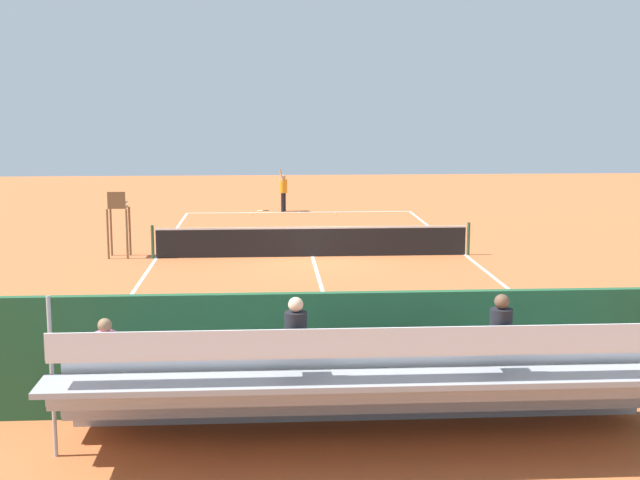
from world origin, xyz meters
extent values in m
plane|color=#BC6033|center=(0.00, 0.00, 0.00)|extent=(60.00, 60.00, 0.00)
cube|color=white|center=(0.00, -11.00, 0.00)|extent=(10.00, 0.10, 0.01)
cube|color=white|center=(0.00, 11.00, 0.00)|extent=(10.00, 0.10, 0.01)
cube|color=white|center=(-5.00, 0.00, 0.00)|extent=(0.10, 22.00, 0.01)
cube|color=white|center=(5.00, 0.00, 0.00)|extent=(0.10, 22.00, 0.01)
cube|color=white|center=(0.00, -6.05, 0.00)|extent=(7.50, 0.10, 0.01)
cube|color=white|center=(0.00, 6.05, 0.00)|extent=(7.50, 0.10, 0.01)
cube|color=white|center=(0.00, 0.00, 0.00)|extent=(0.10, 12.10, 0.01)
cube|color=white|center=(0.00, -11.00, 0.00)|extent=(0.10, 0.30, 0.01)
cube|color=black|center=(0.00, 0.00, 0.46)|extent=(10.00, 0.02, 0.91)
cube|color=white|center=(0.00, 0.00, 0.94)|extent=(10.00, 0.04, 0.06)
cylinder|color=#2D5133|center=(-5.10, 0.00, 0.54)|extent=(0.10, 0.10, 1.07)
cylinder|color=#2D5133|center=(5.10, 0.00, 0.54)|extent=(0.10, 0.10, 1.07)
cube|color=#235633|center=(0.00, 14.00, 1.00)|extent=(18.00, 0.16, 2.00)
cube|color=#9EA0A5|center=(0.00, 14.35, 0.23)|extent=(9.00, 0.10, 0.45)
cube|color=#9EA0A5|center=(0.00, 14.70, 0.41)|extent=(9.00, 0.80, 0.08)
cube|color=#9EA0A5|center=(0.00, 14.32, 0.23)|extent=(9.00, 0.04, 0.45)
cube|color=silver|center=(0.00, 14.80, 0.83)|extent=(8.60, 0.36, 0.04)
cube|color=silver|center=(0.00, 14.98, 1.03)|extent=(8.60, 0.03, 0.36)
cube|color=#9EA0A5|center=(0.00, 15.50, 0.86)|extent=(9.00, 0.80, 0.08)
cube|color=#9EA0A5|center=(0.00, 15.12, 0.68)|extent=(9.00, 0.04, 0.45)
cube|color=silver|center=(0.00, 15.60, 1.28)|extent=(8.60, 0.36, 0.04)
cube|color=silver|center=(0.00, 15.78, 1.48)|extent=(8.60, 0.03, 0.36)
cube|color=#9EA0A5|center=(0.00, 16.30, 1.31)|extent=(9.00, 0.80, 0.08)
cube|color=#9EA0A5|center=(0.00, 15.92, 1.12)|extent=(9.00, 0.04, 0.45)
cube|color=silver|center=(0.00, 16.40, 1.73)|extent=(8.60, 0.36, 0.04)
cube|color=silver|center=(0.00, 16.58, 1.93)|extent=(8.60, 0.03, 0.36)
cylinder|color=#9EA0A5|center=(4.50, 15.50, 1.18)|extent=(0.06, 0.06, 2.35)
cube|color=#2D2D33|center=(-1.66, 16.23, 1.77)|extent=(0.32, 0.40, 0.12)
cylinder|color=black|center=(-1.66, 16.35, 2.06)|extent=(0.30, 0.30, 0.45)
sphere|color=brown|center=(-1.66, 16.35, 2.38)|extent=(0.20, 0.20, 0.20)
cube|color=#2D2D33|center=(1.09, 16.23, 1.77)|extent=(0.32, 0.40, 0.12)
cylinder|color=black|center=(1.09, 16.35, 2.06)|extent=(0.30, 0.30, 0.45)
sphere|color=beige|center=(1.09, 16.35, 2.38)|extent=(0.20, 0.20, 0.20)
cube|color=#2D2D33|center=(0.50, 14.63, 0.87)|extent=(0.32, 0.40, 0.12)
cylinder|color=#9399A3|center=(0.50, 14.75, 1.16)|extent=(0.30, 0.30, 0.45)
sphere|color=tan|center=(0.50, 14.75, 1.48)|extent=(0.20, 0.20, 0.20)
cube|color=#2D2D33|center=(3.73, 15.43, 1.32)|extent=(0.32, 0.40, 0.12)
cylinder|color=pink|center=(3.73, 15.55, 1.60)|extent=(0.30, 0.30, 0.45)
sphere|color=#8C6647|center=(3.73, 15.55, 1.93)|extent=(0.20, 0.20, 0.20)
cube|color=#2D2D33|center=(-0.73, 14.63, 0.87)|extent=(0.32, 0.40, 0.12)
cylinder|color=blue|center=(-0.73, 14.75, 1.16)|extent=(0.30, 0.30, 0.45)
sphere|color=beige|center=(-0.73, 14.75, 1.48)|extent=(0.20, 0.20, 0.20)
cylinder|color=brown|center=(5.90, -0.60, 0.80)|extent=(0.07, 0.07, 1.60)
cylinder|color=brown|center=(6.50, -0.60, 0.80)|extent=(0.07, 0.07, 1.60)
cylinder|color=brown|center=(5.90, 0.00, 0.80)|extent=(0.07, 0.07, 1.60)
cylinder|color=brown|center=(6.50, 0.00, 0.80)|extent=(0.07, 0.07, 1.60)
cube|color=brown|center=(6.20, -0.30, 1.63)|extent=(0.56, 0.56, 0.06)
cube|color=brown|center=(6.20, -0.06, 1.90)|extent=(0.56, 0.06, 0.48)
cube|color=brown|center=(5.94, -0.30, 1.78)|extent=(0.04, 0.48, 0.04)
cube|color=brown|center=(6.46, -0.30, 1.78)|extent=(0.04, 0.48, 0.04)
cube|color=#9E754C|center=(-1.60, 13.20, 0.45)|extent=(1.80, 0.40, 0.05)
cylinder|color=#9E754C|center=(-2.35, 13.20, 0.23)|extent=(0.06, 0.06, 0.45)
cylinder|color=#9E754C|center=(-0.85, 13.20, 0.23)|extent=(0.06, 0.06, 0.45)
cube|color=#9E754C|center=(-1.60, 13.38, 0.75)|extent=(1.80, 0.04, 0.36)
cube|color=black|center=(0.06, 13.40, 0.18)|extent=(0.90, 0.36, 0.36)
cylinder|color=black|center=(0.66, -11.42, 0.42)|extent=(0.14, 0.14, 0.85)
cylinder|color=black|center=(0.75, -11.22, 0.42)|extent=(0.14, 0.14, 0.85)
cylinder|color=orange|center=(0.70, -11.32, 1.15)|extent=(0.47, 0.47, 0.60)
sphere|color=tan|center=(0.70, -11.32, 1.56)|extent=(0.22, 0.22, 0.22)
cylinder|color=tan|center=(0.79, -11.12, 1.65)|extent=(0.26, 0.18, 0.55)
cylinder|color=tan|center=(0.62, -11.52, 1.18)|extent=(0.12, 0.12, 0.50)
cylinder|color=black|center=(1.50, -11.58, 0.01)|extent=(0.28, 0.11, 0.03)
torus|color=#D8CC4C|center=(1.75, -11.51, 0.01)|extent=(0.38, 0.38, 0.02)
cylinder|color=white|center=(1.75, -11.51, 0.01)|extent=(0.25, 0.25, 0.00)
sphere|color=#CCDB33|center=(2.11, -10.22, 0.03)|extent=(0.07, 0.07, 0.07)
sphere|color=#CCDB33|center=(-1.57, -10.15, 0.03)|extent=(0.07, 0.07, 0.07)
camera|label=1|loc=(1.46, 27.39, 5.06)|focal=48.47mm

